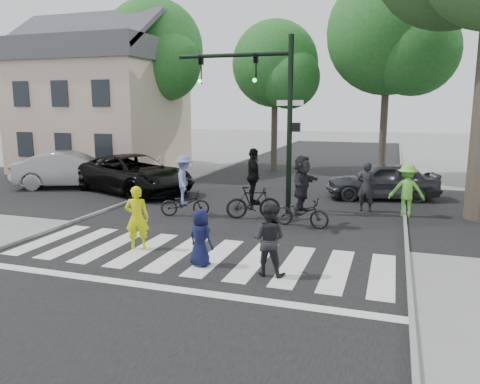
# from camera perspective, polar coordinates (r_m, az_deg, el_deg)

# --- Properties ---
(ground) EXTENTS (120.00, 120.00, 0.00)m
(ground) POSITION_cam_1_polar(r_m,az_deg,el_deg) (11.08, -7.45, -9.19)
(ground) COLOR gray
(ground) RESTS_ON ground
(road_stem) EXTENTS (10.00, 70.00, 0.01)m
(road_stem) POSITION_cam_1_polar(r_m,az_deg,el_deg) (15.54, 0.57, -3.32)
(road_stem) COLOR black
(road_stem) RESTS_ON ground
(road_cross) EXTENTS (70.00, 10.00, 0.01)m
(road_cross) POSITION_cam_1_polar(r_m,az_deg,el_deg) (18.35, 3.43, -1.18)
(road_cross) COLOR black
(road_cross) RESTS_ON ground
(curb_left) EXTENTS (0.10, 70.00, 0.10)m
(curb_left) POSITION_cam_1_polar(r_m,az_deg,el_deg) (17.69, -15.22, -1.83)
(curb_left) COLOR gray
(curb_left) RESTS_ON ground
(curb_right) EXTENTS (0.10, 70.00, 0.10)m
(curb_right) POSITION_cam_1_polar(r_m,az_deg,el_deg) (14.84, 19.54, -4.42)
(curb_right) COLOR gray
(curb_right) RESTS_ON ground
(crosswalk) EXTENTS (10.00, 3.85, 0.01)m
(crosswalk) POSITION_cam_1_polar(r_m,az_deg,el_deg) (11.64, -6.02, -8.13)
(crosswalk) COLOR silver
(crosswalk) RESTS_ON ground
(traffic_signal) EXTENTS (4.45, 0.29, 6.00)m
(traffic_signal) POSITION_cam_1_polar(r_m,az_deg,el_deg) (16.14, 3.14, 11.15)
(traffic_signal) COLOR black
(traffic_signal) RESTS_ON ground
(bg_tree_0) EXTENTS (5.46, 5.20, 8.97)m
(bg_tree_0) POSITION_cam_1_polar(r_m,az_deg,el_deg) (31.39, -18.07, 14.44)
(bg_tree_0) COLOR brown
(bg_tree_0) RESTS_ON ground
(bg_tree_1) EXTENTS (6.09, 5.80, 9.80)m
(bg_tree_1) POSITION_cam_1_polar(r_m,az_deg,el_deg) (28.34, -10.20, 16.30)
(bg_tree_1) COLOR brown
(bg_tree_1) RESTS_ON ground
(bg_tree_2) EXTENTS (5.04, 4.80, 8.40)m
(bg_tree_2) POSITION_cam_1_polar(r_m,az_deg,el_deg) (26.83, 4.73, 14.88)
(bg_tree_2) COLOR brown
(bg_tree_2) RESTS_ON ground
(bg_tree_3) EXTENTS (6.30, 6.00, 10.20)m
(bg_tree_3) POSITION_cam_1_polar(r_m,az_deg,el_deg) (24.85, 18.36, 17.46)
(bg_tree_3) COLOR brown
(bg_tree_3) RESTS_ON ground
(house) EXTENTS (8.40, 8.10, 8.82)m
(house) POSITION_cam_1_polar(r_m,az_deg,el_deg) (28.35, -16.53, 10.25)
(house) COLOR beige
(house) RESTS_ON ground
(pedestrian_woman) EXTENTS (0.72, 0.59, 1.68)m
(pedestrian_woman) POSITION_cam_1_polar(r_m,az_deg,el_deg) (12.47, -12.44, -3.08)
(pedestrian_woman) COLOR #D3E10A
(pedestrian_woman) RESTS_ON ground
(pedestrian_child) EXTENTS (0.77, 0.64, 1.36)m
(pedestrian_child) POSITION_cam_1_polar(r_m,az_deg,el_deg) (10.99, -4.85, -5.59)
(pedestrian_child) COLOR #0F1334
(pedestrian_child) RESTS_ON ground
(pedestrian_adult) EXTENTS (0.81, 0.63, 1.64)m
(pedestrian_adult) POSITION_cam_1_polar(r_m,az_deg,el_deg) (10.34, 3.49, -5.79)
(pedestrian_adult) COLOR black
(pedestrian_adult) RESTS_ON ground
(cyclist_left) EXTENTS (1.74, 1.22, 2.08)m
(cyclist_left) POSITION_cam_1_polar(r_m,az_deg,el_deg) (15.93, -6.75, 0.26)
(cyclist_left) COLOR black
(cyclist_left) RESTS_ON ground
(cyclist_mid) EXTENTS (1.86, 1.18, 2.35)m
(cyclist_mid) POSITION_cam_1_polar(r_m,az_deg,el_deg) (15.45, 1.62, 0.24)
(cyclist_mid) COLOR black
(cyclist_mid) RESTS_ON ground
(cyclist_right) EXTENTS (1.84, 1.70, 2.23)m
(cyclist_right) POSITION_cam_1_polar(r_m,az_deg,el_deg) (14.48, 7.54, -0.41)
(cyclist_right) COLOR black
(cyclist_right) RESTS_ON ground
(car_suv) EXTENTS (6.49, 4.79, 1.64)m
(car_suv) POSITION_cam_1_polar(r_m,az_deg,el_deg) (20.64, -12.84, 2.18)
(car_suv) COLOR black
(car_suv) RESTS_ON ground
(car_silver) EXTENTS (5.29, 3.59, 1.65)m
(car_silver) POSITION_cam_1_polar(r_m,az_deg,el_deg) (22.70, -19.86, 2.56)
(car_silver) COLOR gray
(car_silver) RESTS_ON ground
(car_grey) EXTENTS (4.67, 2.76, 1.49)m
(car_grey) POSITION_cam_1_polar(r_m,az_deg,el_deg) (19.61, 16.92, 1.33)
(car_grey) COLOR #35373B
(car_grey) RESTS_ON ground
(bystander_hivis) EXTENTS (1.19, 0.71, 1.80)m
(bystander_hivis) POSITION_cam_1_polar(r_m,az_deg,el_deg) (16.71, 19.68, 0.18)
(bystander_hivis) COLOR #6AD641
(bystander_hivis) RESTS_ON ground
(bystander_dark) EXTENTS (0.71, 0.52, 1.79)m
(bystander_dark) POSITION_cam_1_polar(r_m,az_deg,el_deg) (17.04, 15.14, 0.60)
(bystander_dark) COLOR black
(bystander_dark) RESTS_ON ground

